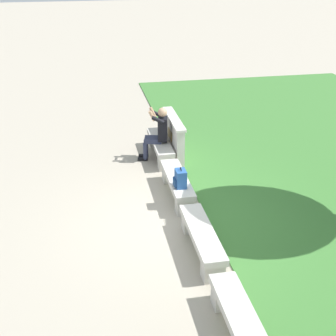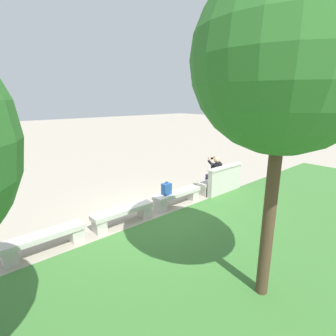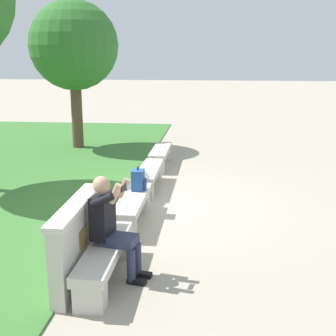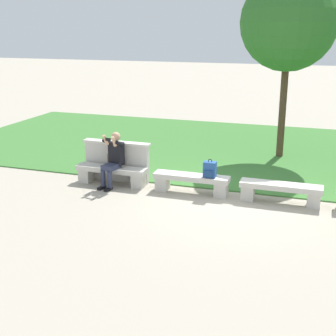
{
  "view_description": "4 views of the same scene",
  "coord_description": "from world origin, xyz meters",
  "px_view_note": "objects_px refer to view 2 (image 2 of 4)",
  "views": [
    {
      "loc": [
        7.43,
        -1.81,
        4.78
      ],
      "look_at": [
        -0.6,
        -0.28,
        0.88
      ],
      "focal_mm": 50.0,
      "sensor_mm": 36.0,
      "label": 1
    },
    {
      "loc": [
        4.46,
        5.76,
        3.33
      ],
      "look_at": [
        -1.23,
        -0.7,
        1.05
      ],
      "focal_mm": 28.0,
      "sensor_mm": 36.0,
      "label": 2
    },
    {
      "loc": [
        -8.38,
        -1.33,
        2.81
      ],
      "look_at": [
        -1.27,
        -0.62,
        1.03
      ],
      "focal_mm": 50.0,
      "sensor_mm": 36.0,
      "label": 3
    },
    {
      "loc": [
        1.74,
        -9.99,
        3.76
      ],
      "look_at": [
        -1.38,
        -0.66,
        0.77
      ],
      "focal_mm": 50.0,
      "sensor_mm": 36.0,
      "label": 4
    }
  ],
  "objects_px": {
    "bench_main": "(217,183)",
    "backpack": "(166,189)",
    "tree_behind_wall": "(286,61)",
    "bench_near": "(177,196)",
    "bench_far": "(45,239)",
    "bench_mid": "(123,214)",
    "person_photographer": "(214,172)"
  },
  "relations": [
    {
      "from": "bench_main",
      "to": "person_photographer",
      "type": "relative_size",
      "value": 1.35
    },
    {
      "from": "bench_near",
      "to": "backpack",
      "type": "relative_size",
      "value": 4.17
    },
    {
      "from": "tree_behind_wall",
      "to": "bench_far",
      "type": "bearing_deg",
      "value": -58.03
    },
    {
      "from": "bench_main",
      "to": "backpack",
      "type": "bearing_deg",
      "value": -0.8
    },
    {
      "from": "bench_mid",
      "to": "person_photographer",
      "type": "relative_size",
      "value": 1.35
    },
    {
      "from": "bench_near",
      "to": "person_photographer",
      "type": "distance_m",
      "value": 1.99
    },
    {
      "from": "bench_near",
      "to": "backpack",
      "type": "distance_m",
      "value": 0.55
    },
    {
      "from": "backpack",
      "to": "bench_near",
      "type": "bearing_deg",
      "value": 175.5
    },
    {
      "from": "bench_far",
      "to": "backpack",
      "type": "distance_m",
      "value": 3.66
    },
    {
      "from": "bench_far",
      "to": "bench_main",
      "type": "bearing_deg",
      "value": 180.0
    },
    {
      "from": "person_photographer",
      "to": "tree_behind_wall",
      "type": "xyz_separation_m",
      "value": [
        3.59,
        3.98,
        3.11
      ]
    },
    {
      "from": "bench_main",
      "to": "bench_mid",
      "type": "xyz_separation_m",
      "value": [
        4.08,
        0.0,
        0.0
      ]
    },
    {
      "from": "tree_behind_wall",
      "to": "backpack",
      "type": "bearing_deg",
      "value": -107.0
    },
    {
      "from": "bench_near",
      "to": "bench_mid",
      "type": "relative_size",
      "value": 1.0
    },
    {
      "from": "bench_mid",
      "to": "backpack",
      "type": "bearing_deg",
      "value": -178.76
    },
    {
      "from": "bench_far",
      "to": "tree_behind_wall",
      "type": "bearing_deg",
      "value": 121.97
    },
    {
      "from": "bench_mid",
      "to": "bench_far",
      "type": "xyz_separation_m",
      "value": [
        2.04,
        0.0,
        0.0
      ]
    },
    {
      "from": "person_photographer",
      "to": "tree_behind_wall",
      "type": "distance_m",
      "value": 6.2
    },
    {
      "from": "bench_main",
      "to": "tree_behind_wall",
      "type": "distance_m",
      "value": 6.44
    },
    {
      "from": "bench_near",
      "to": "bench_main",
      "type": "bearing_deg",
      "value": 180.0
    },
    {
      "from": "bench_main",
      "to": "tree_behind_wall",
      "type": "relative_size",
      "value": 0.34
    },
    {
      "from": "bench_far",
      "to": "person_photographer",
      "type": "height_order",
      "value": "person_photographer"
    },
    {
      "from": "bench_near",
      "to": "bench_far",
      "type": "relative_size",
      "value": 1.0
    },
    {
      "from": "bench_main",
      "to": "bench_near",
      "type": "xyz_separation_m",
      "value": [
        2.04,
        0.0,
        0.0
      ]
    },
    {
      "from": "bench_near",
      "to": "person_photographer",
      "type": "height_order",
      "value": "person_photographer"
    },
    {
      "from": "bench_main",
      "to": "backpack",
      "type": "height_order",
      "value": "backpack"
    },
    {
      "from": "bench_near",
      "to": "tree_behind_wall",
      "type": "relative_size",
      "value": 0.34
    },
    {
      "from": "bench_main",
      "to": "bench_near",
      "type": "distance_m",
      "value": 2.04
    },
    {
      "from": "bench_near",
      "to": "tree_behind_wall",
      "type": "distance_m",
      "value": 5.53
    },
    {
      "from": "tree_behind_wall",
      "to": "bench_near",
      "type": "bearing_deg",
      "value": -112.84
    },
    {
      "from": "bench_main",
      "to": "bench_mid",
      "type": "relative_size",
      "value": 1.0
    },
    {
      "from": "bench_main",
      "to": "bench_mid",
      "type": "bearing_deg",
      "value": 0.0
    }
  ]
}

